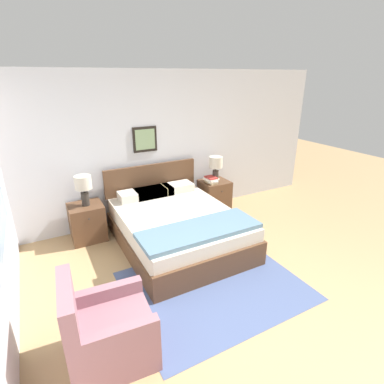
% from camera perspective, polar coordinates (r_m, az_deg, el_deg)
% --- Properties ---
extents(ground_plane, '(16.00, 16.00, 0.00)m').
position_cam_1_polar(ground_plane, '(3.64, 12.98, -22.60)').
color(ground_plane, tan).
extents(wall_back, '(7.06, 0.09, 2.60)m').
position_cam_1_polar(wall_back, '(5.38, -7.36, 8.37)').
color(wall_back, silver).
rests_on(wall_back, ground_plane).
extents(area_rug_main, '(2.13, 1.74, 0.01)m').
position_cam_1_polar(area_rug_main, '(3.99, 4.20, -17.33)').
color(area_rug_main, '#47567F').
rests_on(area_rug_main, ground_plane).
extents(bed, '(1.68, 2.17, 1.04)m').
position_cam_1_polar(bed, '(4.70, -2.92, -6.46)').
color(bed, brown).
rests_on(bed, ground_plane).
extents(armchair, '(0.80, 0.72, 0.91)m').
position_cam_1_polar(armchair, '(3.11, -15.99, -24.39)').
color(armchair, '#8E606B').
rests_on(armchair, ground_plane).
extents(nightstand_near_window, '(0.52, 0.51, 0.59)m').
position_cam_1_polar(nightstand_near_window, '(5.11, -19.32, -5.43)').
color(nightstand_near_window, brown).
rests_on(nightstand_near_window, ground_plane).
extents(nightstand_by_door, '(0.52, 0.51, 0.59)m').
position_cam_1_polar(nightstand_by_door, '(5.88, 4.28, -0.64)').
color(nightstand_by_door, brown).
rests_on(nightstand_by_door, ground_plane).
extents(table_lamp_near_window, '(0.25, 0.25, 0.48)m').
position_cam_1_polar(table_lamp_near_window, '(4.87, -19.98, 1.20)').
color(table_lamp_near_window, '#2D2823').
rests_on(table_lamp_near_window, nightstand_near_window).
extents(table_lamp_by_door, '(0.25, 0.25, 0.48)m').
position_cam_1_polar(table_lamp_by_door, '(5.68, 4.56, 5.23)').
color(table_lamp_by_door, '#2D2823').
rests_on(table_lamp_by_door, nightstand_by_door).
extents(book_thick_bottom, '(0.16, 0.27, 0.04)m').
position_cam_1_polar(book_thick_bottom, '(5.67, 3.63, 1.95)').
color(book_thick_bottom, beige).
rests_on(book_thick_bottom, nightstand_by_door).
extents(book_hardcover_middle, '(0.21, 0.29, 0.02)m').
position_cam_1_polar(book_hardcover_middle, '(5.66, 3.64, 2.25)').
color(book_hardcover_middle, silver).
rests_on(book_hardcover_middle, book_thick_bottom).
extents(book_novel_upper, '(0.25, 0.27, 0.03)m').
position_cam_1_polar(book_novel_upper, '(5.65, 3.64, 2.52)').
color(book_novel_upper, silver).
rests_on(book_novel_upper, book_hardcover_middle).
extents(book_slim_near_top, '(0.18, 0.23, 0.02)m').
position_cam_1_polar(book_slim_near_top, '(5.65, 3.65, 2.79)').
color(book_slim_near_top, '#B7332D').
rests_on(book_slim_near_top, book_novel_upper).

